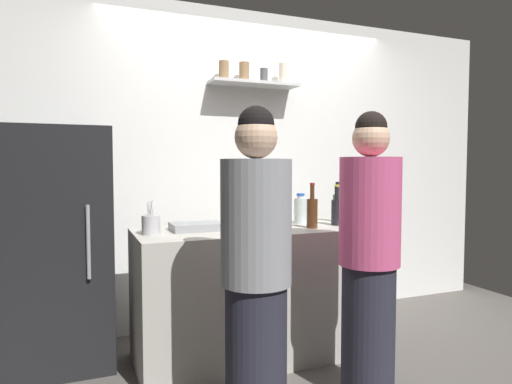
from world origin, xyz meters
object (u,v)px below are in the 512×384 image
at_px(refrigerator, 57,248).
at_px(wine_bottle_dark_glass, 337,211).
at_px(person_pink_top, 369,259).
at_px(baking_pan, 197,226).
at_px(wine_bottle_pale_glass, 372,210).
at_px(water_bottle_plastic, 300,210).
at_px(utensil_holder, 151,225).
at_px(wine_bottle_green_glass, 337,207).
at_px(person_grey_hoodie, 256,277).
at_px(wine_bottle_amber_glass, 312,212).

height_order(refrigerator, wine_bottle_dark_glass, refrigerator).
bearing_deg(person_pink_top, baking_pan, -178.18).
xyz_separation_m(wine_bottle_pale_glass, water_bottle_plastic, (-0.35, 0.39, -0.02)).
height_order(refrigerator, water_bottle_plastic, refrigerator).
distance_m(refrigerator, wine_bottle_pale_glass, 2.12).
bearing_deg(wine_bottle_dark_glass, person_pink_top, -107.70).
bearing_deg(wine_bottle_pale_glass, person_pink_top, -127.39).
height_order(baking_pan, wine_bottle_dark_glass, wine_bottle_dark_glass).
bearing_deg(water_bottle_plastic, wine_bottle_dark_glass, -42.52).
bearing_deg(wine_bottle_pale_glass, utensil_holder, 169.71).
height_order(baking_pan, wine_bottle_pale_glass, wine_bottle_pale_glass).
distance_m(wine_bottle_green_glass, person_grey_hoodie, 1.48).
xyz_separation_m(utensil_holder, person_pink_top, (1.09, -0.76, -0.15)).
relative_size(wine_bottle_dark_glass, person_pink_top, 0.18).
height_order(refrigerator, baking_pan, refrigerator).
distance_m(utensil_holder, wine_bottle_pale_glass, 1.49).
relative_size(wine_bottle_pale_glass, water_bottle_plastic, 1.49).
distance_m(refrigerator, wine_bottle_dark_glass, 1.92).
bearing_deg(refrigerator, person_pink_top, -34.14).
relative_size(wine_bottle_green_glass, person_pink_top, 0.19).
bearing_deg(wine_bottle_pale_glass, baking_pan, 163.49).
bearing_deg(refrigerator, baking_pan, -17.99).
bearing_deg(refrigerator, wine_bottle_dark_glass, -12.44).
bearing_deg(person_pink_top, water_bottle_plastic, 137.12).
bearing_deg(refrigerator, wine_bottle_green_glass, -6.45).
xyz_separation_m(baking_pan, wine_bottle_dark_glass, (1.00, -0.13, 0.08)).
relative_size(utensil_holder, person_grey_hoodie, 0.14).
relative_size(wine_bottle_dark_glass, wine_bottle_green_glass, 0.96).
distance_m(wine_bottle_amber_glass, person_grey_hoodie, 1.05).
height_order(refrigerator, wine_bottle_pale_glass, refrigerator).
xyz_separation_m(wine_bottle_dark_glass, water_bottle_plastic, (-0.20, 0.18, -0.00)).
bearing_deg(wine_bottle_amber_glass, baking_pan, 165.41).
distance_m(utensil_holder, person_grey_hoodie, 0.95).
height_order(refrigerator, wine_bottle_amber_glass, refrigerator).
bearing_deg(wine_bottle_pale_glass, water_bottle_plastic, 131.64).
xyz_separation_m(baking_pan, wine_bottle_pale_glass, (1.15, -0.34, 0.10)).
height_order(utensil_holder, person_grey_hoodie, person_grey_hoodie).
relative_size(utensil_holder, person_pink_top, 0.13).
bearing_deg(wine_bottle_green_glass, refrigerator, 173.55).
xyz_separation_m(utensil_holder, wine_bottle_dark_glass, (1.31, -0.05, 0.04)).
bearing_deg(baking_pan, person_pink_top, -47.02).
distance_m(baking_pan, wine_bottle_green_glass, 1.13).
bearing_deg(person_pink_top, wine_bottle_green_glass, 117.45).
bearing_deg(wine_bottle_amber_glass, wine_bottle_dark_glass, 15.99).
xyz_separation_m(wine_bottle_amber_glass, person_pink_top, (0.01, -0.63, -0.21)).
height_order(wine_bottle_amber_glass, wine_bottle_green_glass, wine_bottle_amber_glass).
xyz_separation_m(wine_bottle_amber_glass, wine_bottle_green_glass, (0.36, 0.25, 0.00)).
height_order(utensil_holder, wine_bottle_amber_glass, wine_bottle_amber_glass).
bearing_deg(utensil_holder, person_pink_top, -34.80).
xyz_separation_m(wine_bottle_dark_glass, wine_bottle_amber_glass, (-0.24, -0.07, 0.01)).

